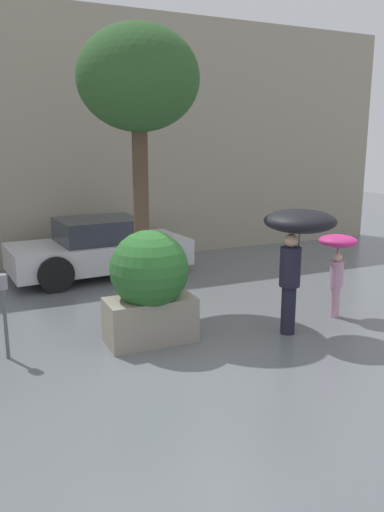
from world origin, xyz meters
TOP-DOWN VIEW (x-y plane):
  - ground_plane at (0.00, 0.00)m, footprint 40.00×40.00m
  - building_facade at (0.00, 6.50)m, footprint 18.00×0.30m
  - planter_box at (-0.11, 0.84)m, footprint 1.30×1.14m
  - person_adult at (2.04, 0.27)m, footprint 1.08×1.08m
  - person_child at (3.14, 0.63)m, footprint 0.64×0.64m
  - parked_car_near at (0.18, 4.96)m, footprint 3.99×2.16m
  - street_tree at (0.34, 2.48)m, footprint 2.04×2.04m
  - parking_meter at (-2.10, 1.08)m, footprint 0.14×0.14m

SIDE VIEW (x-z plane):
  - ground_plane at x=0.00m, z-range 0.00..0.00m
  - parked_car_near at x=0.18m, z-range -0.04..1.23m
  - parking_meter at x=-2.10m, z-range 0.26..1.45m
  - planter_box at x=-0.11m, z-range 0.05..1.72m
  - person_child at x=3.14m, z-range 0.38..1.78m
  - person_adult at x=2.04m, z-range 0.60..2.52m
  - building_facade at x=0.00m, z-range 0.00..6.00m
  - street_tree at x=0.34m, z-range 1.46..6.25m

